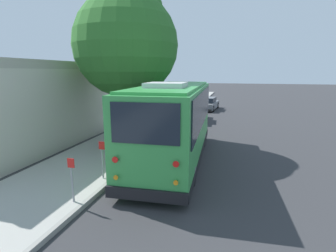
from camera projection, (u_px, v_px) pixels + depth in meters
ground_plane at (165, 171)px, 10.58m from camera, size 160.00×160.00×0.00m
sidewalk_slab at (89, 162)px, 11.43m from camera, size 80.00×3.64×0.15m
curb_strip at (129, 165)px, 10.95m from camera, size 80.00×0.14×0.15m
shuttle_bus at (174, 119)px, 11.36m from camera, size 8.83×3.10×3.54m
parked_sedan_silver at (194, 114)px, 21.13m from camera, size 4.31×1.90×1.27m
parked_sedan_gray at (208, 104)px, 27.22m from camera, size 4.69×2.10×1.29m
street_tree at (127, 38)px, 13.63m from camera, size 5.41×5.41×8.63m
sign_post_near at (72, 180)px, 7.62m from camera, size 0.06×0.22×1.35m
sign_post_far at (102, 160)px, 9.32m from camera, size 0.06×0.22×1.37m
fire_hydrant at (162, 123)px, 17.32m from camera, size 0.22×0.22×0.81m
building_backdrop at (67, 97)px, 19.88m from camera, size 23.07×8.21×4.45m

